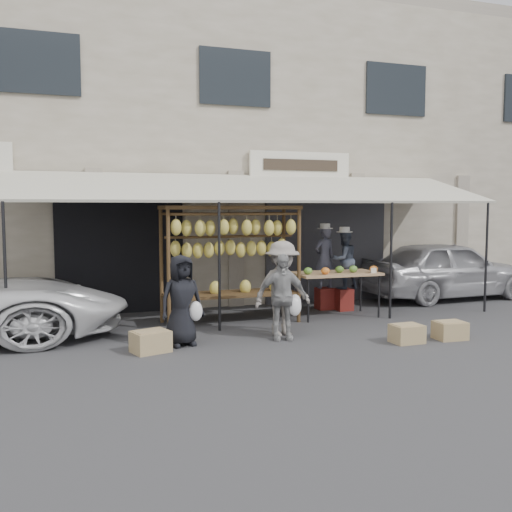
{
  "coord_description": "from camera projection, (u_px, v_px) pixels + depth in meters",
  "views": [
    {
      "loc": [
        -3.6,
        -8.6,
        2.21
      ],
      "look_at": [
        -0.23,
        1.4,
        1.3
      ],
      "focal_mm": 40.0,
      "sensor_mm": 36.0,
      "label": 1
    }
  ],
  "objects": [
    {
      "name": "awning",
      "position": [
        253.0,
        189.0,
        11.39
      ],
      "size": [
        10.0,
        2.35,
        2.92
      ],
      "color": "#BBB6A1",
      "rests_on": "ground_plane"
    },
    {
      "name": "produce_table",
      "position": [
        337.0,
        274.0,
        11.42
      ],
      "size": [
        1.7,
        0.9,
        1.04
      ],
      "color": "tan",
      "rests_on": "ground_plane"
    },
    {
      "name": "banana_rack",
      "position": [
        231.0,
        241.0,
        10.76
      ],
      "size": [
        2.6,
        0.9,
        2.24
      ],
      "color": "#392815",
      "rests_on": "ground_plane"
    },
    {
      "name": "crate_near_b",
      "position": [
        450.0,
        330.0,
        9.54
      ],
      "size": [
        0.51,
        0.4,
        0.3
      ],
      "primitive_type": "cube",
      "rotation": [
        0.0,
        0.0,
        -0.05
      ],
      "color": "tan",
      "rests_on": "ground_plane"
    },
    {
      "name": "customer_right",
      "position": [
        282.0,
        289.0,
        9.76
      ],
      "size": [
        1.13,
        0.74,
        1.63
      ],
      "primitive_type": "imported",
      "rotation": [
        0.0,
        0.0,
        0.14
      ],
      "color": "gray",
      "rests_on": "ground_plane"
    },
    {
      "name": "vendor_right",
      "position": [
        344.0,
        260.0,
        12.13
      ],
      "size": [
        0.68,
        0.57,
        1.25
      ],
      "primitive_type": "imported",
      "rotation": [
        0.0,
        0.0,
        3.32
      ],
      "color": "#394154",
      "rests_on": "stool_right"
    },
    {
      "name": "ground_plane",
      "position": [
        296.0,
        340.0,
        9.45
      ],
      "size": [
        90.0,
        90.0,
        0.0
      ],
      "primitive_type": "plane",
      "color": "#2D2D30"
    },
    {
      "name": "crate_far",
      "position": [
        151.0,
        342.0,
        8.68
      ],
      "size": [
        0.64,
        0.55,
        0.32
      ],
      "primitive_type": "cube",
      "rotation": [
        0.0,
        0.0,
        0.31
      ],
      "color": "tan",
      "rests_on": "ground_plane"
    },
    {
      "name": "shophouse",
      "position": [
        203.0,
        153.0,
        15.27
      ],
      "size": [
        24.0,
        6.15,
        7.3
      ],
      "color": "#BDB19E",
      "rests_on": "ground_plane"
    },
    {
      "name": "stool_right",
      "position": [
        344.0,
        299.0,
        12.21
      ],
      "size": [
        0.39,
        0.39,
        0.47
      ],
      "primitive_type": "cube",
      "rotation": [
        0.0,
        0.0,
        -0.19
      ],
      "color": "maroon",
      "rests_on": "ground_plane"
    },
    {
      "name": "crate_near_a",
      "position": [
        407.0,
        334.0,
        9.29
      ],
      "size": [
        0.5,
        0.39,
        0.3
      ],
      "primitive_type": "cube",
      "rotation": [
        0.0,
        0.0,
        0.03
      ],
      "color": "tan",
      "rests_on": "ground_plane"
    },
    {
      "name": "customer_mid",
      "position": [
        282.0,
        297.0,
        9.47
      ],
      "size": [
        0.9,
        0.51,
        1.44
      ],
      "primitive_type": "imported",
      "rotation": [
        0.0,
        0.0,
        -0.19
      ],
      "color": "gray",
      "rests_on": "ground_plane"
    },
    {
      "name": "vendor_left",
      "position": [
        325.0,
        258.0,
        12.26
      ],
      "size": [
        0.52,
        0.38,
        1.32
      ],
      "primitive_type": "imported",
      "rotation": [
        0.0,
        0.0,
        3.28
      ],
      "color": "#484B5E",
      "rests_on": "stool_left"
    },
    {
      "name": "sedan",
      "position": [
        447.0,
        269.0,
        13.71
      ],
      "size": [
        4.25,
        1.85,
        1.42
      ],
      "primitive_type": "imported",
      "rotation": [
        0.0,
        0.0,
        1.61
      ],
      "color": "#9E9EA3",
      "rests_on": "ground_plane"
    },
    {
      "name": "stool_left",
      "position": [
        324.0,
        299.0,
        12.33
      ],
      "size": [
        0.35,
        0.35,
        0.46
      ],
      "primitive_type": "cube",
      "rotation": [
        0.0,
        0.0,
        -0.06
      ],
      "color": "maroon",
      "rests_on": "ground_plane"
    },
    {
      "name": "customer_left",
      "position": [
        181.0,
        300.0,
        9.06
      ],
      "size": [
        0.79,
        0.6,
        1.46
      ],
      "primitive_type": "imported",
      "rotation": [
        0.0,
        0.0,
        0.2
      ],
      "color": "black",
      "rests_on": "ground_plane"
    }
  ]
}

